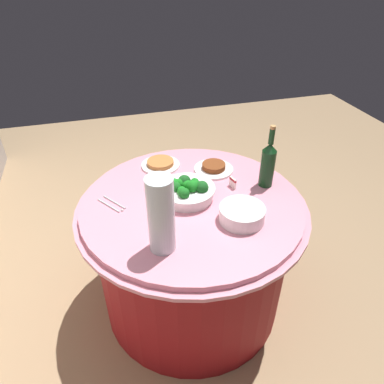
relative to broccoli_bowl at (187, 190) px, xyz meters
name	(u,v)px	position (x,y,z in m)	size (l,w,h in m)	color
ground_plane	(192,297)	(-0.03, -0.02, -0.79)	(6.00, 6.00, 0.00)	#9E7F5B
buffet_table	(192,253)	(-0.03, -0.02, -0.41)	(1.16, 1.16, 0.74)	maroon
broccoli_bowl	(187,190)	(0.00, 0.00, 0.00)	(0.28, 0.28, 0.11)	white
plate_stack	(242,214)	(-0.24, -0.20, -0.01)	(0.21, 0.21, 0.07)	white
wine_bottle	(268,163)	(0.00, -0.43, 0.08)	(0.07, 0.07, 0.34)	#103516
decorative_fruit_vase	(161,219)	(-0.31, 0.19, 0.10)	(0.11, 0.11, 0.34)	silver
serving_tongs	(112,204)	(0.04, 0.37, -0.04)	(0.16, 0.13, 0.01)	silver
food_plate_peanuts	(160,164)	(0.35, 0.06, -0.03)	(0.22, 0.22, 0.03)	white
food_plate_stir_fry	(214,168)	(0.22, -0.21, -0.03)	(0.22, 0.22, 0.04)	white
label_placard_front	(233,182)	(0.03, -0.25, -0.02)	(0.05, 0.02, 0.05)	white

